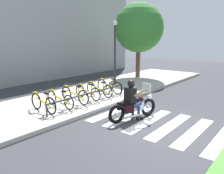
# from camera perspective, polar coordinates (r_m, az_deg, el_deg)

# --- Properties ---
(ground_plane) EXTENTS (48.00, 48.00, 0.00)m
(ground_plane) POSITION_cam_1_polar(r_m,az_deg,el_deg) (7.56, 13.29, -10.31)
(ground_plane) COLOR #38383D
(sidewalk) EXTENTS (24.00, 4.40, 0.15)m
(sidewalk) POSITION_cam_1_polar(r_m,az_deg,el_deg) (10.55, -12.12, -3.41)
(sidewalk) COLOR #B7B2A8
(sidewalk) RESTS_ON ground
(crosswalk_stripe_0) EXTENTS (2.80, 0.40, 0.01)m
(crosswalk_stripe_0) POSITION_cam_1_polar(r_m,az_deg,el_deg) (7.40, 25.95, -11.70)
(crosswalk_stripe_0) COLOR white
(crosswalk_stripe_0) RESTS_ON ground
(crosswalk_stripe_1) EXTENTS (2.80, 0.40, 0.01)m
(crosswalk_stripe_1) POSITION_cam_1_polar(r_m,az_deg,el_deg) (7.59, 19.98, -10.61)
(crosswalk_stripe_1) COLOR white
(crosswalk_stripe_1) RESTS_ON ground
(crosswalk_stripe_2) EXTENTS (2.80, 0.40, 0.01)m
(crosswalk_stripe_2) POSITION_cam_1_polar(r_m,az_deg,el_deg) (7.85, 14.39, -9.49)
(crosswalk_stripe_2) COLOR white
(crosswalk_stripe_2) RESTS_ON ground
(crosswalk_stripe_3) EXTENTS (2.80, 0.40, 0.01)m
(crosswalk_stripe_3) POSITION_cam_1_polar(r_m,az_deg,el_deg) (8.18, 9.24, -8.37)
(crosswalk_stripe_3) COLOR white
(crosswalk_stripe_3) RESTS_ON ground
(crosswalk_stripe_4) EXTENTS (2.80, 0.40, 0.01)m
(crosswalk_stripe_4) POSITION_cam_1_polar(r_m,az_deg,el_deg) (8.57, 4.55, -7.28)
(crosswalk_stripe_4) COLOR white
(crosswalk_stripe_4) RESTS_ON ground
(crosswalk_stripe_5) EXTENTS (2.80, 0.40, 0.01)m
(crosswalk_stripe_5) POSITION_cam_1_polar(r_m,az_deg,el_deg) (9.02, 0.32, -6.25)
(crosswalk_stripe_5) COLOR white
(crosswalk_stripe_5) RESTS_ON ground
(motorcycle) EXTENTS (2.06, 0.89, 1.26)m
(motorcycle) POSITION_cam_1_polar(r_m,az_deg,el_deg) (8.12, 5.43, -4.97)
(motorcycle) COLOR black
(motorcycle) RESTS_ON ground
(rider) EXTENTS (0.73, 0.66, 1.45)m
(rider) POSITION_cam_1_polar(r_m,az_deg,el_deg) (7.97, 5.05, -2.51)
(rider) COLOR black
(rider) RESTS_ON ground
(bicycle_0) EXTENTS (0.48, 1.60, 0.79)m
(bicycle_0) POSITION_cam_1_polar(r_m,az_deg,el_deg) (8.81, -16.93, -3.81)
(bicycle_0) COLOR black
(bicycle_0) RESTS_ON sidewalk
(bicycle_1) EXTENTS (0.48, 1.70, 0.72)m
(bicycle_1) POSITION_cam_1_polar(r_m,az_deg,el_deg) (9.26, -12.97, -2.99)
(bicycle_1) COLOR black
(bicycle_1) RESTS_ON sidewalk
(bicycle_2) EXTENTS (0.48, 1.74, 0.78)m
(bicycle_2) POSITION_cam_1_polar(r_m,az_deg,el_deg) (9.73, -9.40, -1.98)
(bicycle_2) COLOR black
(bicycle_2) RESTS_ON sidewalk
(bicycle_3) EXTENTS (0.48, 1.61, 0.74)m
(bicycle_3) POSITION_cam_1_polar(r_m,az_deg,el_deg) (10.26, -6.17, -1.26)
(bicycle_3) COLOR black
(bicycle_3) RESTS_ON sidewalk
(bicycle_4) EXTENTS (0.48, 1.69, 0.72)m
(bicycle_4) POSITION_cam_1_polar(r_m,az_deg,el_deg) (10.81, -3.27, -0.55)
(bicycle_4) COLOR black
(bicycle_4) RESTS_ON sidewalk
(bicycle_5) EXTENTS (0.48, 1.66, 0.77)m
(bicycle_5) POSITION_cam_1_polar(r_m,az_deg,el_deg) (11.38, -0.66, 0.20)
(bicycle_5) COLOR black
(bicycle_5) RESTS_ON sidewalk
(bike_rack) EXTENTS (4.49, 0.07, 0.49)m
(bike_rack) POSITION_cam_1_polar(r_m,az_deg,el_deg) (9.59, -5.47, -1.68)
(bike_rack) COLOR #333338
(bike_rack) RESTS_ON sidewalk
(street_lamp) EXTENTS (0.28, 0.28, 3.87)m
(street_lamp) POSITION_cam_1_polar(r_m,az_deg,el_deg) (13.57, 0.75, 10.08)
(street_lamp) COLOR #2D2D33
(street_lamp) RESTS_ON ground
(tree_near_rack) EXTENTS (3.43, 3.43, 5.32)m
(tree_near_rack) POSITION_cam_1_polar(r_m,az_deg,el_deg) (16.44, 6.74, 14.55)
(tree_near_rack) COLOR brown
(tree_near_rack) RESTS_ON ground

